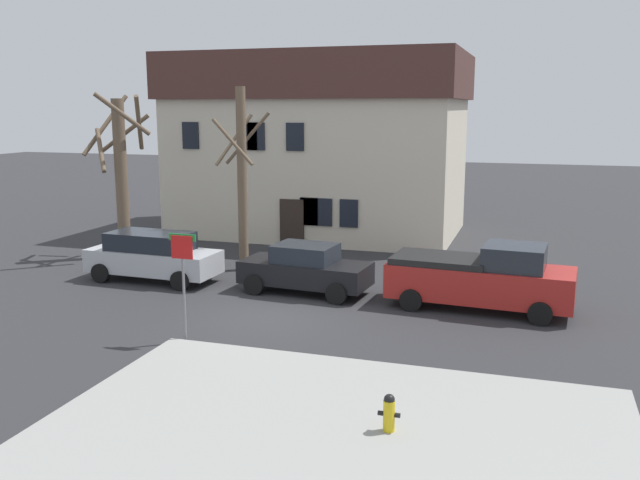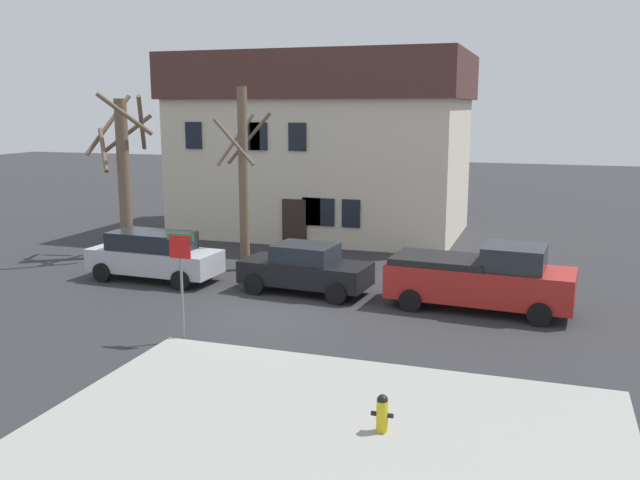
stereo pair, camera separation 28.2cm
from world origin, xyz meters
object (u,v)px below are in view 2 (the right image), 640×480
Objects in this scene: car_silver_wagon at (154,255)px; street_sign_pole at (181,267)px; tree_bare_near at (124,169)px; fire_hydrant at (382,412)px; tree_bare_mid at (243,176)px; car_black_sedan at (305,269)px; building_main at (323,143)px; pickup_truck_red at (481,278)px.

car_silver_wagon is 1.65× the size of street_sign_pole.
tree_bare_near reaches higher than fire_hydrant.
tree_bare_mid reaches higher than tree_bare_near.
street_sign_pole is at bearing -49.15° from tree_bare_near.
car_silver_wagon is 6.57× the size of fire_hydrant.
tree_bare_near is 18.57m from fire_hydrant.
tree_bare_near reaches higher than car_black_sedan.
street_sign_pole is (-1.40, -5.59, 1.20)m from car_black_sedan.
building_main reaches higher than car_silver_wagon.
tree_bare_near is 9.82m from car_black_sedan.
street_sign_pole reaches higher than car_black_sedan.
building_main is at bearing 127.83° from pickup_truck_red.
street_sign_pole reaches higher than fire_hydrant.
car_black_sedan is (5.67, 0.09, -0.08)m from car_silver_wagon.
car_black_sedan is 5.70m from pickup_truck_red.
car_silver_wagon is at bearing 179.67° from pickup_truck_red.
building_main is 16.86m from street_sign_pole.
tree_bare_mid is 8.35m from street_sign_pole.
tree_bare_mid is (-0.28, -8.64, -0.76)m from building_main.
car_black_sedan is (8.90, -3.08, -2.78)m from tree_bare_near.
fire_hydrant is 7.27m from street_sign_pole.
fire_hydrant is at bearing -68.93° from building_main.
building_main is 21.94m from fire_hydrant.
building_main is 2.86× the size of car_silver_wagon.
car_black_sedan is 6.04× the size of fire_hydrant.
tree_bare_mid is 1.42× the size of car_silver_wagon.
building_main reaches higher than tree_bare_mid.
street_sign_pole is (1.60, -16.63, -2.31)m from building_main.
car_black_sedan is at bearing -74.77° from building_main.
pickup_truck_red is at bearing -0.33° from car_silver_wagon.
car_silver_wagon is 11.36m from pickup_truck_red.
pickup_truck_red is 9.02m from fire_hydrant.
street_sign_pole is at bearing 150.18° from fire_hydrant.
street_sign_pole is (7.49, -8.67, -1.58)m from tree_bare_near.
car_black_sedan is (3.01, -11.04, -3.50)m from building_main.
building_main is at bearing 53.50° from tree_bare_near.
pickup_truck_red is at bearing 37.40° from street_sign_pole.
building_main is 4.73× the size of street_sign_pole.
pickup_truck_red is 1.94× the size of street_sign_pole.
building_main is at bearing 95.50° from street_sign_pole.
building_main is at bearing 111.07° from fire_hydrant.
tree_bare_mid is at bearing 164.07° from pickup_truck_red.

